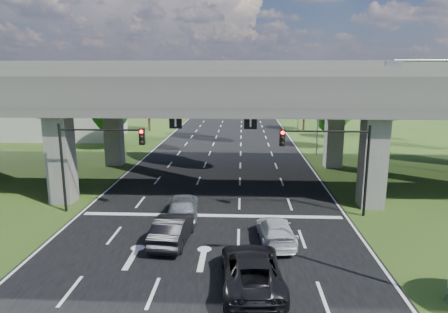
# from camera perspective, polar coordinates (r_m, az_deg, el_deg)

# --- Properties ---
(ground) EXTENTS (160.00, 160.00, 0.00)m
(ground) POSITION_cam_1_polar(r_m,az_deg,el_deg) (23.33, -2.43, -11.48)
(ground) COLOR #2C4917
(ground) RESTS_ON ground
(road) EXTENTS (18.00, 120.00, 0.03)m
(road) POSITION_cam_1_polar(r_m,az_deg,el_deg) (32.72, -0.90, -4.48)
(road) COLOR black
(road) RESTS_ON ground
(overpass) EXTENTS (80.00, 15.00, 10.00)m
(overpass) POSITION_cam_1_polar(r_m,az_deg,el_deg) (33.40, -0.73, 9.64)
(overpass) COLOR #33302E
(overpass) RESTS_ON ground
(warehouse) EXTENTS (20.00, 10.00, 4.00)m
(warehouse) POSITION_cam_1_polar(r_m,az_deg,el_deg) (63.29, -23.67, 4.36)
(warehouse) COLOR #9E9E99
(warehouse) RESTS_ON ground
(signal_right) EXTENTS (5.76, 0.54, 6.00)m
(signal_right) POSITION_cam_1_polar(r_m,az_deg,el_deg) (26.43, 15.42, 0.42)
(signal_right) COLOR black
(signal_right) RESTS_ON ground
(signal_left) EXTENTS (5.76, 0.54, 6.00)m
(signal_left) POSITION_cam_1_polar(r_m,az_deg,el_deg) (27.56, -18.19, 0.71)
(signal_left) COLOR black
(signal_left) RESTS_ON ground
(streetlight_far) EXTENTS (3.38, 0.25, 10.00)m
(streetlight_far) POSITION_cam_1_polar(r_m,az_deg,el_deg) (46.17, 12.89, 7.41)
(streetlight_far) COLOR gray
(streetlight_far) RESTS_ON ground
(streetlight_beyond) EXTENTS (3.38, 0.25, 10.00)m
(streetlight_beyond) POSITION_cam_1_polar(r_m,az_deg,el_deg) (61.95, 10.30, 8.61)
(streetlight_beyond) COLOR gray
(streetlight_beyond) RESTS_ON ground
(tree_left_near) EXTENTS (4.50, 4.50, 7.80)m
(tree_left_near) POSITION_cam_1_polar(r_m,az_deg,el_deg) (50.12, -15.99, 6.41)
(tree_left_near) COLOR black
(tree_left_near) RESTS_ON ground
(tree_left_mid) EXTENTS (3.91, 3.90, 6.76)m
(tree_left_mid) POSITION_cam_1_polar(r_m,az_deg,el_deg) (58.68, -16.28, 6.50)
(tree_left_mid) COLOR black
(tree_left_mid) RESTS_ON ground
(tree_left_far) EXTENTS (4.80, 4.80, 8.32)m
(tree_left_far) POSITION_cam_1_polar(r_m,az_deg,el_deg) (65.18, -10.71, 8.13)
(tree_left_far) COLOR black
(tree_left_far) RESTS_ON ground
(tree_right_near) EXTENTS (4.20, 4.20, 7.28)m
(tree_right_near) POSITION_cam_1_polar(r_m,az_deg,el_deg) (50.78, 15.33, 6.14)
(tree_right_near) COLOR black
(tree_right_near) RESTS_ON ground
(tree_right_mid) EXTENTS (3.91, 3.90, 6.76)m
(tree_right_mid) POSITION_cam_1_polar(r_m,az_deg,el_deg) (59.25, 16.49, 6.54)
(tree_right_mid) COLOR black
(tree_right_mid) RESTS_ON ground
(tree_right_far) EXTENTS (4.50, 4.50, 7.80)m
(tree_right_far) POSITION_cam_1_polar(r_m,az_deg,el_deg) (66.25, 11.50, 7.87)
(tree_right_far) COLOR black
(tree_right_far) RESTS_ON ground
(car_silver) EXTENTS (2.38, 4.93, 1.62)m
(car_silver) POSITION_cam_1_polar(r_m,az_deg,el_deg) (26.01, -5.85, -7.03)
(car_silver) COLOR #B9BCC2
(car_silver) RESTS_ON road
(car_dark) EXTENTS (2.05, 4.90, 1.58)m
(car_dark) POSITION_cam_1_polar(r_m,az_deg,el_deg) (22.56, -7.24, -10.16)
(car_dark) COLOR black
(car_dark) RESTS_ON road
(car_white) EXTENTS (2.17, 4.67, 1.32)m
(car_white) POSITION_cam_1_polar(r_m,az_deg,el_deg) (22.61, 7.41, -10.47)
(car_white) COLOR silver
(car_white) RESTS_ON road
(car_trailing) EXTENTS (2.91, 5.73, 1.55)m
(car_trailing) POSITION_cam_1_polar(r_m,az_deg,el_deg) (18.22, 3.97, -15.79)
(car_trailing) COLOR black
(car_trailing) RESTS_ON road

